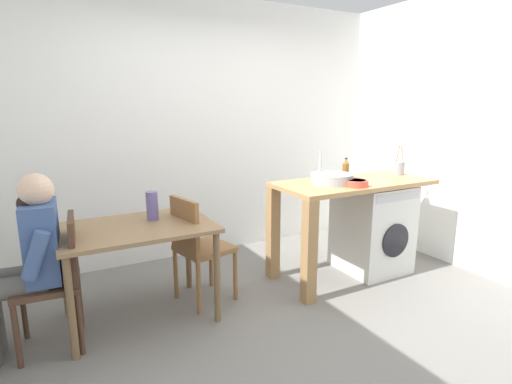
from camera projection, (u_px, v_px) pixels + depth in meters
The scene contains 16 objects.
ground_plane at pixel (287, 321), 3.09m from camera, with size 5.46×5.46×0.00m, color slate.
wall_back at pixel (201, 130), 4.30m from camera, with size 4.60×0.10×2.70m, color white.
wall_counter_side at pixel (483, 133), 3.79m from camera, with size 0.10×3.80×2.70m, color white.
dining_table at pixel (137, 238), 3.01m from camera, with size 1.10×0.76×0.74m.
chair_person_seat at pixel (59, 275), 2.69m from camera, with size 0.43×0.43×0.90m.
chair_opposite at pixel (197, 244), 3.28m from camera, with size 0.48×0.48×0.90m.
seated_person at pixel (28, 255), 2.59m from camera, with size 0.51×0.52×1.20m.
kitchen_counter at pixel (335, 200), 3.69m from camera, with size 1.50×0.68×0.92m.
washing_machine at pixel (372, 227), 3.98m from camera, with size 0.60×0.61×0.86m.
sink_basin at pixel (332, 179), 3.62m from camera, with size 0.38×0.38×0.09m, color #9EA0A5.
tap at pixel (320, 165), 3.76m from camera, with size 0.02×0.02×0.28m, color #B2B2B7.
bottle_tall_green at pixel (346, 169), 3.85m from camera, with size 0.06×0.06×0.20m.
mixing_bowl at pixel (356, 183), 3.50m from camera, with size 0.21×0.21×0.06m.
utensil_crock at pixel (399, 168), 4.07m from camera, with size 0.11×0.11×0.30m.
vase at pixel (152, 206), 3.12m from camera, with size 0.09×0.09×0.22m, color slate.
scissors at pixel (357, 183), 3.64m from camera, with size 0.15×0.06×0.01m.
Camera 1 is at (-1.53, -2.36, 1.63)m, focal length 28.34 mm.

